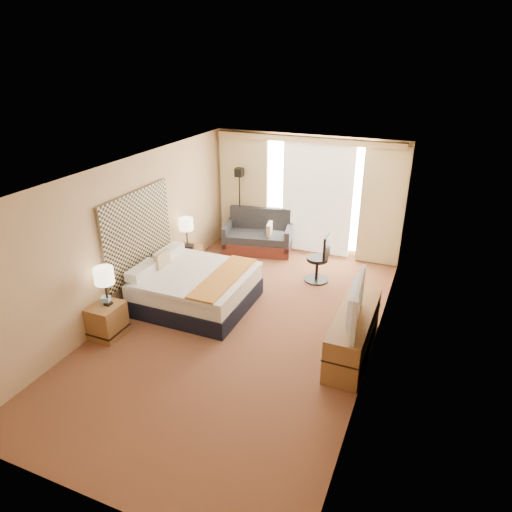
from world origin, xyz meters
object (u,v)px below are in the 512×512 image
at_px(bed, 195,288).
at_px(loveseat, 258,238).
at_px(floor_lamp, 240,192).
at_px(desk_chair, 320,261).
at_px(nightstand_left, 107,320).
at_px(media_dresser, 353,333).
at_px(nightstand_right, 188,260).
at_px(lamp_left, 104,277).
at_px(television, 350,302).
at_px(lamp_right, 186,225).

distance_m(bed, loveseat, 2.70).
distance_m(floor_lamp, desk_chair, 2.61).
distance_m(nightstand_left, media_dresser, 3.85).
bearing_deg(loveseat, nightstand_right, -132.31).
bearing_deg(floor_lamp, desk_chair, -26.16).
relative_size(lamp_left, television, 0.56).
height_order(nightstand_left, lamp_right, lamp_right).
bearing_deg(nightstand_left, lamp_right, 90.60).
xyz_separation_m(desk_chair, television, (1.05, -2.40, 0.59)).
bearing_deg(media_dresser, floor_lamp, 136.06).
bearing_deg(bed, lamp_left, -119.80).
relative_size(nightstand_left, desk_chair, 0.56).
relative_size(nightstand_left, floor_lamp, 0.30).
bearing_deg(nightstand_left, media_dresser, 15.84).
relative_size(floor_lamp, desk_chair, 1.86).
bearing_deg(floor_lamp, television, -46.96).
height_order(nightstand_left, bed, bed).
distance_m(floor_lamp, lamp_left, 4.21).
bearing_deg(loveseat, floor_lamp, 152.47).
bearing_deg(bed, floor_lamp, 98.31).
distance_m(desk_chair, television, 2.68).
height_order(nightstand_right, lamp_left, lamp_left).
height_order(nightstand_left, desk_chair, desk_chair).
height_order(loveseat, desk_chair, desk_chair).
bearing_deg(media_dresser, lamp_left, -164.64).
bearing_deg(desk_chair, loveseat, 151.91).
bearing_deg(nightstand_left, nightstand_right, 90.00).
height_order(loveseat, floor_lamp, floor_lamp).
bearing_deg(lamp_right, lamp_left, -88.64).
height_order(floor_lamp, lamp_right, floor_lamp).
relative_size(nightstand_right, bed, 0.29).
xyz_separation_m(media_dresser, loveseat, (-2.79, 3.04, -0.04)).
relative_size(nightstand_right, desk_chair, 0.56).
xyz_separation_m(nightstand_right, loveseat, (0.91, 1.59, 0.03)).
bearing_deg(bed, television, -12.90).
bearing_deg(nightstand_right, loveseat, 60.16).
height_order(bed, lamp_left, lamp_left).
bearing_deg(floor_lamp, lamp_right, -104.32).
bearing_deg(television, nightstand_right, 59.03).
xyz_separation_m(media_dresser, bed, (-2.89, 0.35, -0.01)).
xyz_separation_m(nightstand_right, television, (3.65, -1.75, 0.75)).
height_order(nightstand_right, lamp_right, lamp_right).
bearing_deg(media_dresser, desk_chair, 117.56).
distance_m(loveseat, desk_chair, 1.94).
height_order(lamp_left, lamp_right, lamp_left).
bearing_deg(desk_chair, television, -65.34).
bearing_deg(lamp_left, desk_chair, 50.38).
bearing_deg(lamp_left, television, 11.04).
bearing_deg(lamp_right, media_dresser, -22.29).
distance_m(nightstand_left, lamp_right, 2.68).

